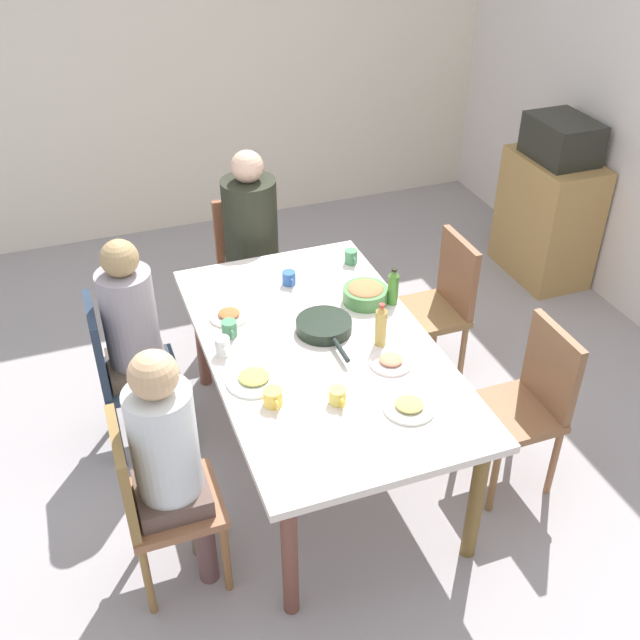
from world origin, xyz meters
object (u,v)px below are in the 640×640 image
bottle_1 (381,325)px  cup_3 (223,346)px  serving_pan (324,326)px  cup_1 (338,396)px  bowl_0 (365,293)px  bottle_0 (393,287)px  chair_4 (153,497)px  cup_0 (273,398)px  dining_table (320,358)px  microwave (562,139)px  chair_2 (528,399)px  plate_1 (254,379)px  plate_3 (391,362)px  person_4 (169,453)px  chair_1 (122,368)px  person_3 (251,231)px  chair_0 (440,301)px  person_1 (135,330)px  cup_4 (351,257)px  plate_0 (229,315)px  cup_5 (230,329)px  side_cabinet (547,218)px  plate_2 (409,406)px  chair_3 (250,260)px  cup_2 (289,278)px

bottle_1 → cup_3: bearing=-103.9°
serving_pan → cup_1: (0.53, -0.13, 0.01)m
bowl_0 → bottle_0: (0.06, 0.13, 0.05)m
chair_4 → cup_0: bearing=102.7°
dining_table → microwave: microwave is taller
chair_2 → serving_pan: 1.06m
chair_4 → plate_1: bearing=119.9°
plate_3 → bottle_1: size_ratio=0.87×
chair_2 → plate_3: size_ratio=4.46×
person_4 → bottle_0: size_ratio=6.00×
person_4 → cup_0: 0.50m
chair_1 → plate_3: 1.40m
person_3 → cup_0: person_3 is taller
chair_0 → person_1: size_ratio=0.73×
dining_table → chair_2: chair_2 is taller
bottle_1 → bowl_0: bearing=168.0°
cup_4 → plate_0: bearing=-69.4°
cup_5 → side_cabinet: (-1.03, 2.59, -0.34)m
chair_0 → bottle_1: bearing=-49.1°
person_1 → plate_2: bearing=44.9°
chair_1 → chair_2: 2.05m
plate_0 → bowl_0: 0.72m
dining_table → microwave: 2.56m
person_1 → cup_1: (0.89, 0.75, 0.06)m
cup_1 → plate_3: bearing=117.1°
dining_table → cup_1: cup_1 is taller
chair_3 → chair_0: bearing=47.3°
chair_1 → cup_0: chair_1 is taller
plate_2 → plate_3: 0.32m
cup_4 → bowl_0: bearing=-11.4°
plate_0 → side_cabinet: bearing=109.0°
serving_pan → cup_0: size_ratio=3.79×
chair_4 → plate_1: (-0.31, 0.54, 0.25)m
cup_2 → cup_5: 0.55m
chair_0 → chair_3: same height
serving_pan → cup_5: bearing=-105.4°
chair_4 → plate_0: chair_4 is taller
cup_4 → cup_5: bearing=-61.4°
person_3 → cup_1: person_3 is taller
chair_0 → plate_0: chair_0 is taller
person_4 → bottle_0: 1.48m
cup_3 → plate_2: bearing=45.0°
side_cabinet → plate_2: bearing=-47.5°
bottle_0 → microwave: size_ratio=0.43×
bottle_0 → bottle_1: bottle_1 is taller
chair_3 → side_cabinet: bearing=88.7°
chair_0 → plate_2: chair_0 is taller
person_1 → plate_1: (0.62, 0.45, 0.03)m
dining_table → person_1: 0.95m
serving_pan → chair_3: bearing=-177.1°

